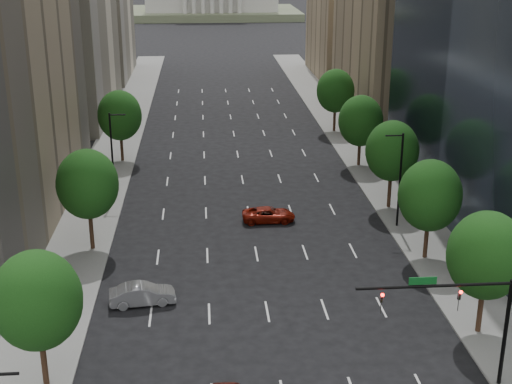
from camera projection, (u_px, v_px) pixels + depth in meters
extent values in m
cube|color=slate|center=(89.00, 215.00, 68.69)|extent=(6.00, 200.00, 0.15)
cube|color=slate|center=(403.00, 207.00, 70.96)|extent=(6.00, 200.00, 0.15)
cube|color=beige|center=(92.00, 30.00, 136.43)|extent=(14.00, 26.00, 18.00)
cube|color=#8C7759|center=(399.00, 14.00, 104.26)|extent=(14.00, 30.00, 30.00)
cube|color=#8C7759|center=(351.00, 34.00, 137.61)|extent=(14.00, 26.00, 16.00)
cylinder|color=#382316|center=(481.00, 306.00, 47.66)|extent=(0.36, 0.36, 4.00)
ellipsoid|color=#133A0F|center=(487.00, 255.00, 46.40)|extent=(5.20, 5.20, 5.98)
cylinder|color=#382316|center=(426.00, 237.00, 58.95)|extent=(0.36, 0.36, 3.90)
ellipsoid|color=#133A0F|center=(430.00, 195.00, 57.73)|extent=(5.20, 5.20, 5.98)
cylinder|color=#382316|center=(390.00, 188.00, 70.19)|extent=(0.36, 0.36, 4.10)
ellipsoid|color=#133A0F|center=(392.00, 151.00, 68.91)|extent=(5.20, 5.20, 5.98)
cylinder|color=#382316|center=(359.00, 150.00, 83.40)|extent=(0.36, 0.36, 3.80)
ellipsoid|color=#133A0F|center=(361.00, 121.00, 82.21)|extent=(5.20, 5.20, 5.98)
cylinder|color=#382316|center=(334.00, 118.00, 98.40)|extent=(0.36, 0.36, 4.00)
ellipsoid|color=#133A0F|center=(336.00, 91.00, 97.14)|extent=(5.20, 5.20, 5.98)
cylinder|color=#382316|center=(44.00, 357.00, 41.85)|extent=(0.36, 0.36, 4.00)
ellipsoid|color=#133A0F|center=(37.00, 300.00, 40.59)|extent=(5.20, 5.20, 5.98)
cylinder|color=#382316|center=(91.00, 227.00, 60.62)|extent=(0.36, 0.36, 4.15)
ellipsoid|color=#133A0F|center=(88.00, 184.00, 59.31)|extent=(5.20, 5.20, 5.98)
cylinder|color=#382316|center=(122.00, 146.00, 85.08)|extent=(0.36, 0.36, 3.95)
ellipsoid|color=#133A0F|center=(120.00, 115.00, 83.84)|extent=(5.20, 5.20, 5.98)
cylinder|color=black|center=(400.00, 181.00, 64.64)|extent=(0.20, 0.20, 9.00)
cylinder|color=black|center=(394.00, 136.00, 63.14)|extent=(1.60, 0.14, 0.14)
cylinder|color=black|center=(112.00, 156.00, 72.06)|extent=(0.20, 0.20, 9.00)
cylinder|color=black|center=(117.00, 115.00, 70.68)|extent=(1.60, 0.14, 0.14)
cylinder|color=black|center=(505.00, 334.00, 41.44)|extent=(0.24, 0.24, 7.00)
cylinder|color=black|center=(434.00, 286.00, 40.01)|extent=(9.00, 0.18, 0.18)
imported|color=black|center=(460.00, 294.00, 40.31)|extent=(0.18, 0.22, 1.10)
imported|color=black|center=(382.00, 297.00, 39.98)|extent=(0.18, 0.22, 1.10)
sphere|color=#FF0C07|center=(461.00, 292.00, 40.07)|extent=(0.20, 0.20, 0.20)
sphere|color=#FF0C07|center=(383.00, 295.00, 39.74)|extent=(0.20, 0.20, 0.20)
cube|color=#0C591E|center=(423.00, 281.00, 39.84)|extent=(1.60, 0.06, 0.45)
cube|color=#596647|center=(212.00, 13.00, 247.98)|extent=(60.00, 40.00, 2.50)
ellipsoid|color=brown|center=(21.00, 22.00, 540.55)|extent=(380.00, 342.00, 190.00)
ellipsoid|color=brown|center=(253.00, 26.00, 594.25)|extent=(440.00, 396.00, 240.00)
ellipsoid|color=brown|center=(437.00, 11.00, 641.95)|extent=(360.00, 324.00, 200.00)
imported|color=gray|center=(142.00, 294.00, 51.87)|extent=(4.98, 2.29, 1.58)
imported|color=maroon|center=(269.00, 215.00, 67.21)|extent=(5.02, 2.34, 1.39)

